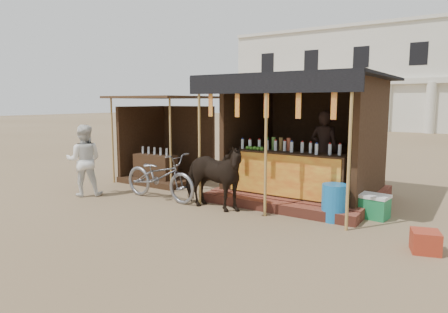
% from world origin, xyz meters
% --- Properties ---
extents(ground, '(120.00, 120.00, 0.00)m').
position_xyz_m(ground, '(0.00, 0.00, 0.00)').
color(ground, '#846B4C').
rests_on(ground, ground).
extents(main_stall, '(3.60, 3.61, 2.78)m').
position_xyz_m(main_stall, '(1.03, 3.36, 1.03)').
color(main_stall, brown).
rests_on(main_stall, ground).
extents(secondary_stall, '(2.40, 2.40, 2.38)m').
position_xyz_m(secondary_stall, '(-3.17, 3.24, 0.85)').
color(secondary_stall, '#382314').
rests_on(secondary_stall, ground).
extents(cow, '(1.67, 0.79, 1.40)m').
position_xyz_m(cow, '(-0.14, 1.36, 0.70)').
color(cow, black).
rests_on(cow, ground).
extents(motorbike, '(2.10, 0.81, 1.09)m').
position_xyz_m(motorbike, '(-1.63, 1.41, 0.54)').
color(motorbike, gray).
rests_on(motorbike, ground).
extents(bystander, '(1.04, 1.03, 1.70)m').
position_xyz_m(bystander, '(-3.40, 0.71, 0.85)').
color(bystander, white).
rests_on(bystander, ground).
extents(blue_barrel, '(0.54, 0.54, 0.70)m').
position_xyz_m(blue_barrel, '(2.23, 2.00, 0.35)').
color(blue_barrel, '#1769AF').
rests_on(blue_barrel, ground).
extents(red_crate, '(0.49, 0.49, 0.33)m').
position_xyz_m(red_crate, '(3.89, 1.18, 0.16)').
color(red_crate, maroon).
rests_on(red_crate, ground).
extents(cooler, '(0.69, 0.51, 0.46)m').
position_xyz_m(cooler, '(2.76, 2.60, 0.23)').
color(cooler, '#1C7E43').
rests_on(cooler, ground).
extents(background_building, '(26.00, 7.45, 8.18)m').
position_xyz_m(background_building, '(-2.00, 29.94, 3.98)').
color(background_building, silver).
rests_on(background_building, ground).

